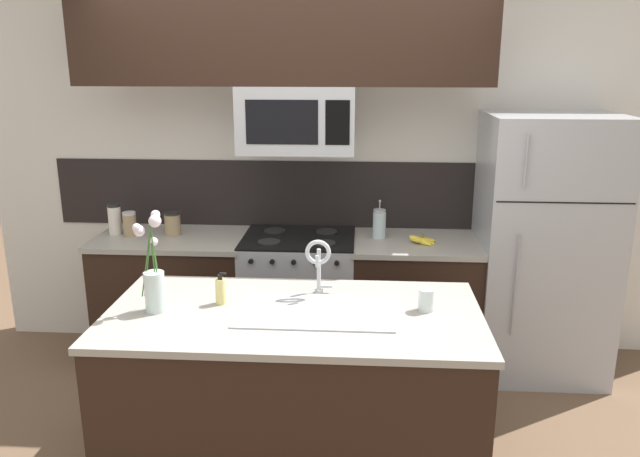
% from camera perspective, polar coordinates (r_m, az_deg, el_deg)
% --- Properties ---
extents(ground_plane, '(10.00, 10.00, 0.00)m').
position_cam_1_polar(ground_plane, '(3.81, -3.26, -18.12)').
color(ground_plane, brown).
extents(rear_partition, '(5.20, 0.10, 2.60)m').
position_cam_1_polar(rear_partition, '(4.50, 2.29, 5.12)').
color(rear_partition, silver).
rests_on(rear_partition, ground).
extents(splash_band, '(3.60, 0.01, 0.48)m').
position_cam_1_polar(splash_band, '(4.50, -1.58, 3.16)').
color(splash_band, black).
rests_on(splash_band, rear_partition).
extents(back_counter_left, '(1.04, 0.65, 0.91)m').
position_cam_1_polar(back_counter_left, '(4.56, -13.08, -6.18)').
color(back_counter_left, black).
rests_on(back_counter_left, ground).
extents(back_counter_right, '(0.86, 0.65, 0.91)m').
position_cam_1_polar(back_counter_right, '(4.39, 8.56, -6.82)').
color(back_counter_right, black).
rests_on(back_counter_right, ground).
extents(stove_range, '(0.76, 0.64, 0.93)m').
position_cam_1_polar(stove_range, '(4.39, -1.91, -6.56)').
color(stove_range, '#A8AAAF').
rests_on(stove_range, ground).
extents(microwave, '(0.74, 0.40, 0.42)m').
position_cam_1_polar(microwave, '(4.07, -2.10, 9.96)').
color(microwave, '#A8AAAF').
extents(upper_cabinet_band, '(2.60, 0.34, 0.60)m').
position_cam_1_polar(upper_cabinet_band, '(4.03, -3.50, 17.17)').
color(upper_cabinet_band, black).
extents(refrigerator, '(0.85, 0.74, 1.76)m').
position_cam_1_polar(refrigerator, '(4.42, 19.67, -1.59)').
color(refrigerator, '#A8AAAF').
rests_on(refrigerator, ground).
extents(storage_jar_tall, '(0.09, 0.09, 0.22)m').
position_cam_1_polar(storage_jar_tall, '(4.55, -18.26, 0.83)').
color(storage_jar_tall, silver).
rests_on(storage_jar_tall, back_counter_left).
extents(storage_jar_medium, '(0.09, 0.09, 0.17)m').
position_cam_1_polar(storage_jar_medium, '(4.48, -17.00, 0.39)').
color(storage_jar_medium, '#997F5B').
rests_on(storage_jar_medium, back_counter_left).
extents(storage_jar_short, '(0.11, 0.11, 0.16)m').
position_cam_1_polar(storage_jar_short, '(4.43, -13.33, 0.44)').
color(storage_jar_short, '#997F5B').
rests_on(storage_jar_short, back_counter_left).
extents(banana_bunch, '(0.19, 0.16, 0.08)m').
position_cam_1_polar(banana_bunch, '(4.18, 9.37, -1.08)').
color(banana_bunch, yellow).
rests_on(banana_bunch, back_counter_right).
extents(french_press, '(0.09, 0.09, 0.27)m').
position_cam_1_polar(french_press, '(4.26, 5.45, 0.43)').
color(french_press, silver).
rests_on(french_press, back_counter_right).
extents(island_counter, '(1.83, 0.92, 0.91)m').
position_cam_1_polar(island_counter, '(3.27, -2.34, -14.94)').
color(island_counter, black).
rests_on(island_counter, ground).
extents(kitchen_sink, '(0.76, 0.44, 0.16)m').
position_cam_1_polar(kitchen_sink, '(3.08, -0.45, -8.82)').
color(kitchen_sink, '#ADAFB5').
rests_on(kitchen_sink, island_counter).
extents(sink_faucet, '(0.14, 0.14, 0.31)m').
position_cam_1_polar(sink_faucet, '(3.19, -0.15, -2.84)').
color(sink_faucet, '#B7BABF').
rests_on(sink_faucet, island_counter).
extents(dish_soap_bottle, '(0.06, 0.05, 0.16)m').
position_cam_1_polar(dish_soap_bottle, '(3.17, -9.08, -5.65)').
color(dish_soap_bottle, '#DBCC75').
rests_on(dish_soap_bottle, island_counter).
extents(drinking_glass, '(0.08, 0.08, 0.11)m').
position_cam_1_polar(drinking_glass, '(3.10, 9.69, -6.44)').
color(drinking_glass, silver).
rests_on(drinking_glass, island_counter).
extents(flower_vase, '(0.15, 0.14, 0.49)m').
position_cam_1_polar(flower_vase, '(3.12, -14.95, -4.67)').
color(flower_vase, silver).
rests_on(flower_vase, island_counter).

